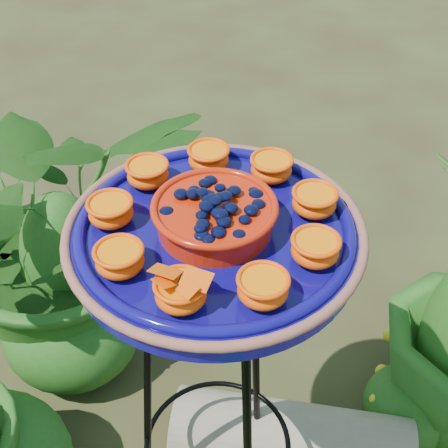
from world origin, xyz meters
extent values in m
torus|color=black|center=(0.14, 0.02, 0.96)|extent=(0.35, 0.35, 0.02)
torus|color=black|center=(0.14, 0.02, 0.34)|extent=(0.44, 0.44, 0.01)
cylinder|color=black|center=(0.18, 0.17, 0.48)|extent=(0.04, 0.10, 0.96)
cylinder|color=black|center=(-0.01, -0.02, 0.48)|extent=(0.10, 0.04, 0.96)
cylinder|color=#0D0863|center=(0.14, 0.02, 1.00)|extent=(0.61, 0.61, 0.04)
torus|color=#8F5540|center=(0.14, 0.02, 1.02)|extent=(0.52, 0.52, 0.02)
torus|color=#0D0863|center=(0.14, 0.02, 1.02)|extent=(0.47, 0.47, 0.02)
cylinder|color=#B51D06|center=(0.14, 0.02, 1.04)|extent=(0.24, 0.24, 0.05)
torus|color=#B51D06|center=(0.14, 0.02, 1.07)|extent=(0.21, 0.21, 0.01)
ellipsoid|color=black|center=(0.14, 0.02, 1.07)|extent=(0.17, 0.17, 0.03)
ellipsoid|color=#F96002|center=(0.31, 0.00, 1.04)|extent=(0.08, 0.08, 0.04)
cylinder|color=#FB9505|center=(0.31, 0.00, 1.06)|extent=(0.07, 0.07, 0.01)
ellipsoid|color=#F96002|center=(0.29, 0.12, 1.04)|extent=(0.08, 0.08, 0.04)
cylinder|color=#FB9505|center=(0.29, 0.12, 1.06)|extent=(0.07, 0.07, 0.01)
ellipsoid|color=#F96002|center=(0.19, 0.19, 1.04)|extent=(0.08, 0.08, 0.04)
cylinder|color=#FB9505|center=(0.19, 0.19, 1.06)|extent=(0.07, 0.07, 0.01)
ellipsoid|color=#F96002|center=(0.07, 0.18, 1.04)|extent=(0.08, 0.08, 0.04)
cylinder|color=#FB9505|center=(0.07, 0.18, 1.06)|extent=(0.07, 0.07, 0.01)
ellipsoid|color=#F96002|center=(-0.02, 0.10, 1.04)|extent=(0.08, 0.08, 0.04)
cylinder|color=#FB9505|center=(-0.02, 0.10, 1.06)|extent=(0.07, 0.07, 0.01)
ellipsoid|color=#F96002|center=(-0.03, -0.02, 1.04)|extent=(0.08, 0.08, 0.04)
cylinder|color=#FB9505|center=(-0.03, -0.02, 1.06)|extent=(0.07, 0.07, 0.01)
ellipsoid|color=#F96002|center=(0.04, -0.12, 1.04)|extent=(0.08, 0.08, 0.04)
cylinder|color=#FB9505|center=(0.04, -0.12, 1.06)|extent=(0.07, 0.07, 0.01)
ellipsoid|color=#F96002|center=(0.15, -0.16, 1.04)|extent=(0.08, 0.08, 0.04)
cylinder|color=#FB9505|center=(0.15, -0.16, 1.06)|extent=(0.07, 0.07, 0.01)
ellipsoid|color=#F96002|center=(0.26, -0.11, 1.04)|extent=(0.08, 0.08, 0.04)
cylinder|color=#FB9505|center=(0.26, -0.11, 1.06)|extent=(0.07, 0.07, 0.01)
cylinder|color=black|center=(0.15, -0.16, 1.07)|extent=(0.01, 0.03, 0.00)
cube|color=#F55D04|center=(0.13, -0.15, 1.07)|extent=(0.05, 0.03, 0.01)
cube|color=#F55D04|center=(0.18, -0.15, 1.07)|extent=(0.05, 0.03, 0.01)
cylinder|color=gray|center=(0.28, 0.22, 0.11)|extent=(0.69, 0.33, 0.22)
imported|color=#1E5416|center=(-0.53, 0.45, 0.48)|extent=(1.13, 1.13, 0.95)
camera|label=1|loc=(0.42, -0.72, 1.71)|focal=50.00mm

